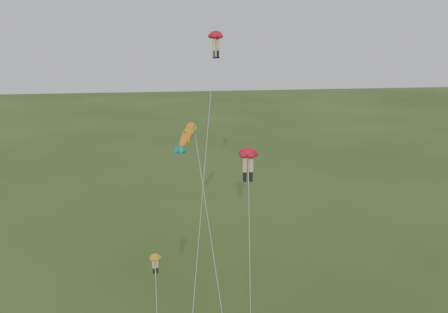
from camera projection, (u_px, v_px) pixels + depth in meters
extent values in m
ellipsoid|color=#B51224|center=(216.00, 35.00, 44.66)|extent=(1.99, 1.99, 0.72)
cylinder|color=#DCB482|center=(214.00, 44.00, 44.75)|extent=(0.32, 0.32, 1.10)
cylinder|color=black|center=(214.00, 54.00, 44.96)|extent=(0.25, 0.25, 0.55)
cube|color=black|center=(214.00, 58.00, 45.05)|extent=(0.32, 0.37, 0.16)
cylinder|color=#DCB482|center=(218.00, 44.00, 45.02)|extent=(0.32, 0.32, 1.10)
cylinder|color=black|center=(218.00, 54.00, 45.23)|extent=(0.25, 0.25, 0.55)
cube|color=black|center=(218.00, 58.00, 45.32)|extent=(0.32, 0.37, 0.16)
cylinder|color=silver|center=(204.00, 179.00, 39.86)|extent=(3.86, 15.50, 22.93)
ellipsoid|color=#B51224|center=(248.00, 152.00, 36.59)|extent=(1.53, 1.53, 0.76)
cylinder|color=#DCB482|center=(245.00, 164.00, 36.79)|extent=(0.34, 0.34, 1.17)
cylinder|color=black|center=(245.00, 175.00, 37.02)|extent=(0.26, 0.26, 0.58)
cube|color=black|center=(245.00, 180.00, 37.12)|extent=(0.19, 0.34, 0.17)
cylinder|color=#DCB482|center=(251.00, 164.00, 36.85)|extent=(0.34, 0.34, 1.17)
cylinder|color=black|center=(251.00, 175.00, 37.08)|extent=(0.26, 0.26, 0.58)
cube|color=black|center=(251.00, 180.00, 37.17)|extent=(0.19, 0.34, 0.17)
cylinder|color=silver|center=(250.00, 254.00, 36.12)|extent=(0.46, 4.71, 14.74)
ellipsoid|color=orange|center=(155.00, 257.00, 35.39)|extent=(0.99, 0.99, 0.43)
cylinder|color=#DCB482|center=(153.00, 264.00, 35.49)|extent=(0.19, 0.19, 0.66)
cylinder|color=black|center=(154.00, 270.00, 35.61)|extent=(0.15, 0.15, 0.33)
cube|color=black|center=(154.00, 273.00, 35.67)|extent=(0.14, 0.21, 0.10)
cylinder|color=#DCB482|center=(157.00, 263.00, 35.56)|extent=(0.19, 0.19, 0.66)
cylinder|color=black|center=(157.00, 269.00, 35.68)|extent=(0.15, 0.15, 0.33)
cube|color=black|center=(157.00, 272.00, 35.74)|extent=(0.14, 0.21, 0.10)
ellipsoid|color=gold|center=(187.00, 135.00, 38.48)|extent=(2.14, 2.85, 2.20)
sphere|color=gold|center=(187.00, 135.00, 38.48)|extent=(1.39, 1.52, 1.24)
cone|color=#137F70|center=(187.00, 135.00, 38.48)|extent=(1.16, 1.32, 1.22)
cone|color=#137F70|center=(187.00, 135.00, 38.48)|extent=(1.16, 1.32, 1.22)
cone|color=#137F70|center=(187.00, 135.00, 38.48)|extent=(0.66, 0.75, 0.68)
cone|color=#137F70|center=(187.00, 135.00, 38.48)|extent=(0.66, 0.75, 0.68)
cone|color=#B13512|center=(187.00, 135.00, 38.48)|extent=(0.70, 0.77, 0.66)
cylinder|color=silver|center=(208.00, 246.00, 36.88)|extent=(2.35, 7.73, 15.17)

